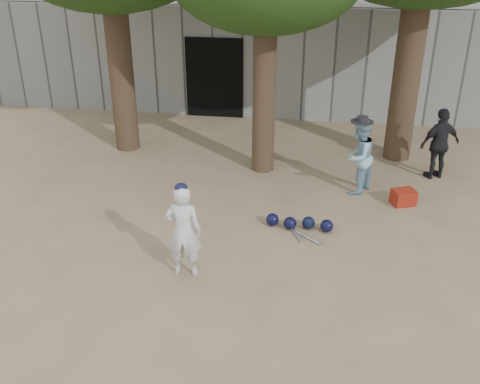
% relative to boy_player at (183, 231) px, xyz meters
% --- Properties ---
extents(ground, '(70.00, 70.00, 0.00)m').
position_rel_boy_player_xyz_m(ground, '(0.09, 0.02, -0.74)').
color(ground, '#937C5E').
rests_on(ground, ground).
extents(boy_player, '(0.56, 0.39, 1.48)m').
position_rel_boy_player_xyz_m(boy_player, '(0.00, 0.00, 0.00)').
color(boy_player, silver).
rests_on(boy_player, ground).
extents(spectator_blue, '(0.86, 0.92, 1.51)m').
position_rel_boy_player_xyz_m(spectator_blue, '(2.68, 3.36, 0.01)').
color(spectator_blue, '#84B5CC').
rests_on(spectator_blue, ground).
extents(spectator_dark, '(0.96, 0.71, 1.52)m').
position_rel_boy_player_xyz_m(spectator_dark, '(4.38, 4.34, 0.02)').
color(spectator_dark, black).
rests_on(spectator_dark, ground).
extents(red_bag, '(0.51, 0.46, 0.30)m').
position_rel_boy_player_xyz_m(red_bag, '(3.57, 2.92, -0.59)').
color(red_bag, '#A32015').
rests_on(red_bag, ground).
extents(back_building, '(16.00, 5.24, 3.00)m').
position_rel_boy_player_xyz_m(back_building, '(0.09, 10.35, 0.76)').
color(back_building, gray).
rests_on(back_building, ground).
extents(helmet_row, '(1.19, 0.32, 0.23)m').
position_rel_boy_player_xyz_m(helmet_row, '(1.65, 1.65, -0.62)').
color(helmet_row, black).
rests_on(helmet_row, ground).
extents(bat_pile, '(0.65, 0.71, 0.06)m').
position_rel_boy_player_xyz_m(bat_pile, '(1.66, 1.43, -0.71)').
color(bat_pile, silver).
rests_on(bat_pile, ground).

